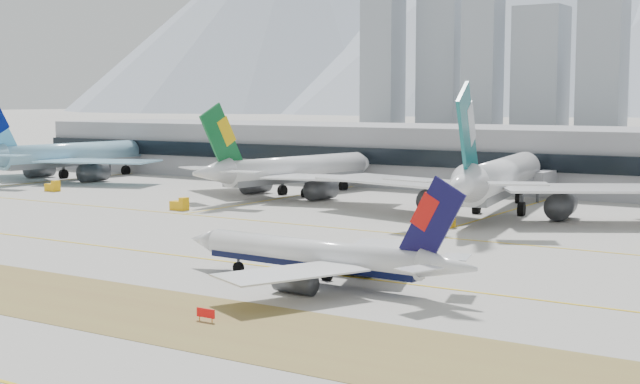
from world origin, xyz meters
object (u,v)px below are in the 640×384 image
Objects in this scene: widebody_cathay at (498,180)px; terminal at (502,157)px; widebody_eva at (291,171)px; widebody_korean at (69,156)px; taxiing_airliner at (321,256)px.

widebody_cathay is 0.25× the size of terminal.
terminal is (-19.92, 54.03, 0.81)m from widebody_cathay.
widebody_eva is 0.21× the size of terminal.
widebody_eva is (75.58, -2.99, -0.61)m from widebody_korean.
widebody_korean reaches higher than terminal.
taxiing_airliner is 96.60m from widebody_eva.
terminal is at bearing -64.76° from widebody_korean.
widebody_korean is at bearing 96.83° from widebody_eva.
widebody_korean is at bearing -28.49° from taxiing_airliner.
widebody_korean reaches higher than widebody_eva.
widebody_eva is 57.33m from terminal.
terminal is at bearing -75.72° from taxiing_airliner.
taxiing_airliner is at bearing 175.25° from widebody_cathay.
widebody_eva is at bearing -123.71° from terminal.
widebody_eva is 52.12m from widebody_cathay.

